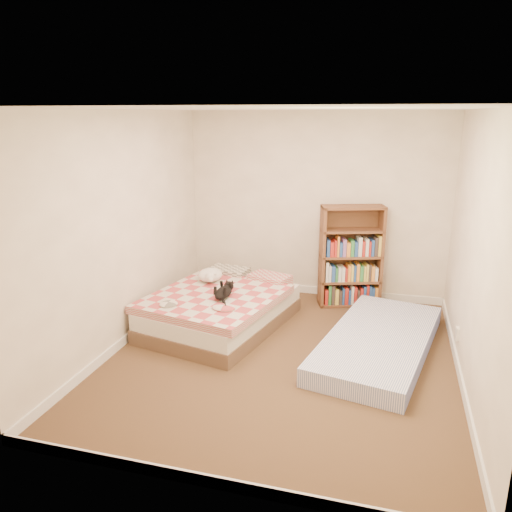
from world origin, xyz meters
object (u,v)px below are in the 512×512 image
(bed, at_px, (222,307))
(black_cat, at_px, (224,292))
(floor_mattress, at_px, (378,342))
(bookshelf, at_px, (350,268))
(white_dog, at_px, (210,275))

(bed, distance_m, black_cat, 0.35)
(floor_mattress, xyz_separation_m, black_cat, (-1.74, 0.01, 0.40))
(bed, xyz_separation_m, bookshelf, (1.41, 1.11, 0.28))
(bookshelf, bearing_deg, bed, -160.12)
(floor_mattress, height_order, white_dog, white_dog)
(bed, bearing_deg, bookshelf, 50.72)
(bed, xyz_separation_m, black_cat, (0.10, -0.19, 0.28))
(bookshelf, relative_size, white_dog, 3.21)
(bookshelf, height_order, black_cat, bookshelf)
(floor_mattress, distance_m, white_dog, 2.18)
(black_cat, distance_m, white_dog, 0.59)
(bookshelf, bearing_deg, black_cat, -153.41)
(bed, relative_size, black_cat, 3.40)
(white_dog, bearing_deg, black_cat, -32.78)
(bookshelf, bearing_deg, white_dog, -171.69)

